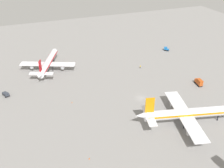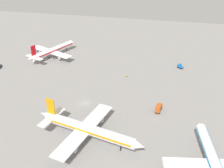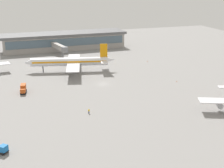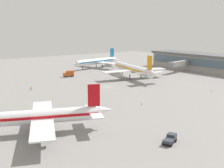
{
  "view_description": "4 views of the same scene",
  "coord_description": "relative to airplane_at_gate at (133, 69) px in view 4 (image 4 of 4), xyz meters",
  "views": [
    {
      "loc": [
        -51.55,
        -95.74,
        67.88
      ],
      "look_at": [
        -9.53,
        13.48,
        2.44
      ],
      "focal_mm": 43.24,
      "sensor_mm": 36.0,
      "label": 1
    },
    {
      "loc": [
        34.92,
        -99.97,
        67.74
      ],
      "look_at": [
        10.28,
        10.38,
        5.52
      ],
      "focal_mm": 43.96,
      "sensor_mm": 36.0,
      "label": 2
    },
    {
      "loc": [
        39.25,
        127.25,
        43.12
      ],
      "look_at": [
        -1.38,
        8.15,
        2.29
      ],
      "focal_mm": 52.34,
      "sensor_mm": 36.0,
      "label": 3
    },
    {
      "loc": [
        -99.01,
        71.37,
        25.67
      ],
      "look_at": [
        -9.39,
        3.71,
        3.21
      ],
      "focal_mm": 44.68,
      "sensor_mm": 36.0,
      "label": 4
    }
  ],
  "objects": [
    {
      "name": "catering_truck",
      "position": [
        24.34,
        24.64,
        -3.15
      ],
      "size": [
        2.94,
        5.84,
        3.3
      ],
      "rotation": [
        0.0,
        0.0,
        1.41
      ],
      "color": "black",
      "rests_on": "ground"
    },
    {
      "name": "airplane_taxiing",
      "position": [
        43.55,
        -6.43,
        -0.4
      ],
      "size": [
        32.45,
        40.04,
        12.23
      ],
      "rotation": [
        0.0,
        0.0,
        1.74
      ],
      "color": "white",
      "rests_on": "ground"
    },
    {
      "name": "safety_cone_near_gate",
      "position": [
        -43.1,
        -5.19,
        -4.55
      ],
      "size": [
        0.44,
        0.44,
        0.6
      ],
      "primitive_type": "cone",
      "color": "#EA590C",
      "rests_on": "ground"
    },
    {
      "name": "terminal_building",
      "position": [
        -7.29,
        -54.0,
        0.44
      ],
      "size": [
        78.41,
        18.16,
        10.38
      ],
      "color": "#9E9993",
      "rests_on": "ground"
    },
    {
      "name": "ground_crew_worker",
      "position": [
        5.22,
        53.19,
        -4.0
      ],
      "size": [
        0.57,
        0.45,
        1.67
      ],
      "rotation": [
        0.0,
        0.0,
        1.77
      ],
      "color": "#1E2338",
      "rests_on": "ground"
    },
    {
      "name": "pushback_tractor",
      "position": [
        -68.16,
        48.77,
        -3.88
      ],
      "size": [
        3.49,
        4.79,
        1.9
      ],
      "rotation": [
        0.0,
        0.0,
        5.1
      ],
      "color": "black",
      "rests_on": "ground"
    },
    {
      "name": "airplane_distant",
      "position": [
        -44.27,
        70.43,
        -0.56
      ],
      "size": [
        30.41,
        36.74,
        11.79
      ],
      "rotation": [
        0.0,
        0.0,
        1.16
      ],
      "color": "white",
      "rests_on": "ground"
    },
    {
      "name": "ground",
      "position": [
        -8.78,
        23.93,
        -4.85
      ],
      "size": [
        288.0,
        288.0,
        0.0
      ],
      "primitive_type": "plane",
      "color": "gray"
    },
    {
      "name": "jet_bridge",
      "position": [
        -0.86,
        -34.77,
        0.28
      ],
      "size": [
        6.5,
        19.93,
        6.74
      ],
      "rotation": [
        0.0,
        0.0,
        1.76
      ],
      "color": "#9E9993",
      "rests_on": "ground"
    },
    {
      "name": "safety_cone_mid_apron",
      "position": [
        -40.25,
        31.62,
        -4.55
      ],
      "size": [
        0.44,
        0.44,
        0.6
      ],
      "primitive_type": "cone",
      "color": "#EA590C",
      "rests_on": "ground"
    },
    {
      "name": "airplane_at_gate",
      "position": [
        0.0,
        0.0,
        0.0
      ],
      "size": [
        43.33,
        35.32,
        13.34
      ],
      "rotation": [
        0.0,
        0.0,
        6.05
      ],
      "color": "white",
      "rests_on": "ground"
    }
  ]
}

